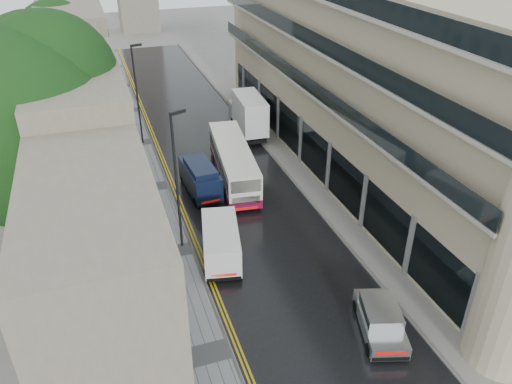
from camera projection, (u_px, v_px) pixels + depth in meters
road at (227, 177)px, 38.28m from camera, size 9.00×85.00×0.02m
left_sidewalk at (150, 188)px, 36.63m from camera, size 2.70×85.00×0.12m
right_sidewalk at (292, 166)px, 39.76m from camera, size 1.80×85.00×0.12m
old_shop_row at (84, 105)px, 34.71m from camera, size 4.50×56.00×12.00m
modern_block at (365, 80)px, 36.42m from camera, size 8.00×40.00×14.00m
tree_near at (25, 160)px, 25.19m from camera, size 10.56×10.56×13.89m
tree_far at (42, 93)px, 36.30m from camera, size 9.24×9.24×12.46m
cream_bus at (225, 182)px, 34.70m from camera, size 3.43×10.20×2.73m
white_lorry at (242, 122)px, 43.07m from camera, size 2.55×7.17×3.70m
silver_hatchback at (370, 342)px, 22.75m from camera, size 2.91×4.46×1.54m
white_van at (206, 262)px, 27.42m from camera, size 2.94×5.03×2.13m
navy_van at (195, 190)px, 33.99m from camera, size 2.20×4.89×2.44m
pedestrian at (165, 248)px, 28.54m from camera, size 0.79×0.64×1.87m
lamp_post_near at (177, 184)px, 28.25m from camera, size 0.97×0.53×8.52m
lamp_post_far at (137, 96)px, 41.37m from camera, size 0.97×0.47×8.40m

